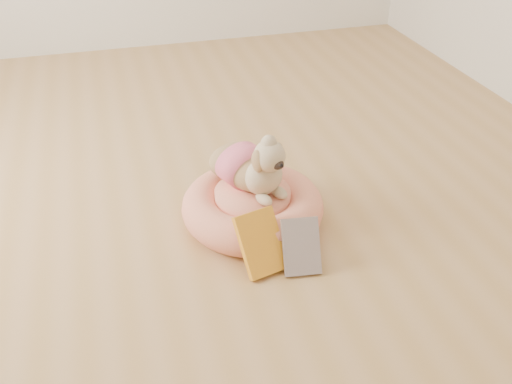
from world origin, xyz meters
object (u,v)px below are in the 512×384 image
object	(u,v)px
pet_bed	(253,207)
book_white	(301,246)
dog	(251,156)
book_yellow	(261,243)

from	to	relation	value
pet_bed	book_white	xyz separation A→B (m)	(0.09, -0.32, 0.02)
dog	book_yellow	size ratio (longest dim) A/B	1.62
pet_bed	book_yellow	size ratio (longest dim) A/B	2.44
dog	book_yellow	distance (m)	0.36
dog	book_yellow	world-z (taller)	dog
pet_bed	book_white	distance (m)	0.33
book_white	book_yellow	bearing A→B (deg)	169.61
dog	book_white	world-z (taller)	dog
book_yellow	book_white	distance (m)	0.15
pet_bed	book_white	size ratio (longest dim) A/B	2.77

